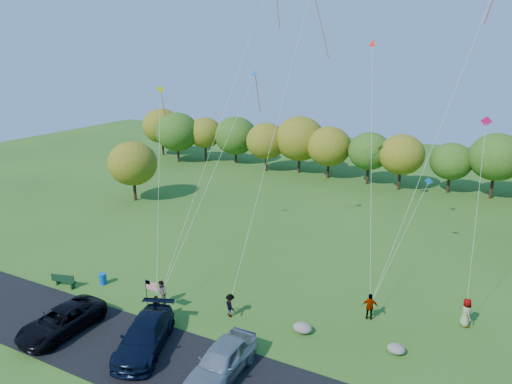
% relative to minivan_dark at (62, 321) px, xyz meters
% --- Properties ---
extents(ground, '(140.00, 140.00, 0.00)m').
position_rel_minivan_dark_xyz_m(ground, '(8.00, 4.50, -0.83)').
color(ground, '#2F5D1A').
rests_on(ground, ground).
extents(asphalt_lane, '(44.00, 6.00, 0.06)m').
position_rel_minivan_dark_xyz_m(asphalt_lane, '(8.00, 0.50, -0.80)').
color(asphalt_lane, black).
rests_on(asphalt_lane, ground).
extents(treeline, '(76.24, 27.30, 8.40)m').
position_rel_minivan_dark_xyz_m(treeline, '(11.32, 40.28, 3.95)').
color(treeline, '#372214').
rests_on(treeline, ground).
extents(minivan_dark, '(2.75, 5.61, 1.53)m').
position_rel_minivan_dark_xyz_m(minivan_dark, '(0.00, 0.00, 0.00)').
color(minivan_dark, black).
rests_on(minivan_dark, asphalt_lane).
extents(minivan_navy, '(4.27, 6.27, 1.69)m').
position_rel_minivan_dark_xyz_m(minivan_navy, '(5.64, 1.00, 0.08)').
color(minivan_navy, black).
rests_on(minivan_navy, asphalt_lane).
extents(minivan_silver, '(2.12, 5.25, 1.79)m').
position_rel_minivan_dark_xyz_m(minivan_silver, '(10.78, 1.09, 0.13)').
color(minivan_silver, '#9DA0A7').
rests_on(minivan_silver, asphalt_lane).
extents(flyer_a, '(0.73, 0.60, 1.72)m').
position_rel_minivan_dark_xyz_m(flyer_a, '(4.30, 3.73, 0.04)').
color(flyer_a, '#4C4C59').
rests_on(flyer_a, ground).
extents(flyer_b, '(1.04, 0.97, 1.71)m').
position_rel_minivan_dark_xyz_m(flyer_b, '(3.32, 5.48, 0.03)').
color(flyer_b, '#4C4C59').
rests_on(flyer_b, ground).
extents(flyer_c, '(1.17, 1.05, 1.58)m').
position_rel_minivan_dark_xyz_m(flyer_c, '(8.27, 6.29, -0.04)').
color(flyer_c, '#4C4C59').
rests_on(flyer_c, ground).
extents(flyer_d, '(1.13, 0.68, 1.80)m').
position_rel_minivan_dark_xyz_m(flyer_d, '(16.44, 10.08, 0.07)').
color(flyer_d, '#4C4C59').
rests_on(flyer_d, ground).
extents(flyer_e, '(0.97, 1.10, 1.89)m').
position_rel_minivan_dark_xyz_m(flyer_e, '(21.97, 12.07, 0.12)').
color(flyer_e, '#4C4C59').
rests_on(flyer_e, ground).
extents(park_bench, '(1.80, 0.76, 1.01)m').
position_rel_minivan_dark_xyz_m(park_bench, '(-4.59, 4.10, -0.29)').
color(park_bench, '#123218').
rests_on(park_bench, ground).
extents(trash_barrel, '(0.55, 0.55, 0.82)m').
position_rel_minivan_dark_xyz_m(trash_barrel, '(-2.38, 5.73, -0.42)').
color(trash_barrel, '#0A4AA3').
rests_on(trash_barrel, ground).
extents(flag_assembly, '(0.94, 0.61, 2.54)m').
position_rel_minivan_dark_xyz_m(flag_assembly, '(3.56, 4.03, 1.08)').
color(flag_assembly, black).
rests_on(flag_assembly, ground).
extents(boulder_near, '(1.22, 0.95, 0.61)m').
position_rel_minivan_dark_xyz_m(boulder_near, '(13.13, 6.76, -0.52)').
color(boulder_near, gray).
rests_on(boulder_near, ground).
extents(boulder_far, '(1.04, 0.87, 0.54)m').
position_rel_minivan_dark_xyz_m(boulder_far, '(18.66, 7.30, -0.56)').
color(boulder_far, slate).
rests_on(boulder_far, ground).
extents(kites_aloft, '(24.05, 9.07, 17.46)m').
position_rel_minivan_dark_xyz_m(kites_aloft, '(10.75, 18.07, 19.05)').
color(kites_aloft, '#DA5718').
rests_on(kites_aloft, ground).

